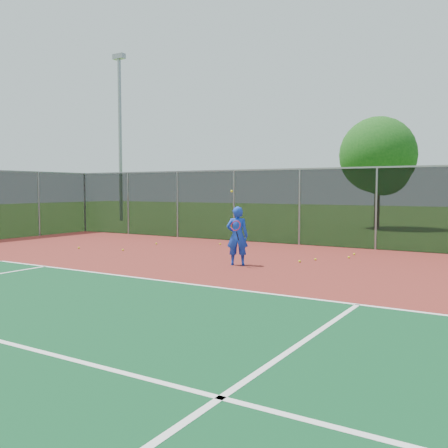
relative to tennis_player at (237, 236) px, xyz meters
The scene contains 15 objects.
ground 6.66m from the tennis_player, 68.10° to the right, with size 120.00×120.00×0.00m, color #2F5919.
court_apron 4.89m from the tennis_player, 59.17° to the right, with size 30.00×20.00×0.02m, color maroon.
court_lines 9.21m from the tennis_player, 60.87° to the right, with size 22.10×13.05×0.00m.
fence_back 6.40m from the tennis_player, 67.22° to the left, with size 30.00×0.06×3.03m.
tennis_player is the anchor object (origin of this frame).
practice_ball_0 5.33m from the tennis_player, 127.28° to the left, with size 0.07×0.07×0.07m, color yellow.
practice_ball_1 3.95m from the tennis_player, 52.55° to the left, with size 0.07×0.07×0.07m, color yellow.
practice_ball_2 5.28m from the tennis_player, behind, with size 0.07×0.07×0.07m, color yellow.
practice_ball_4 6.24m from the tennis_player, 151.37° to the left, with size 0.07×0.07×0.07m, color yellow.
practice_ball_5 2.75m from the tennis_player, 52.43° to the left, with size 0.07×0.07×0.07m, color yellow.
practice_ball_6 2.14m from the tennis_player, 47.06° to the left, with size 0.07×0.07×0.07m, color yellow.
practice_ball_7 7.03m from the tennis_player, behind, with size 0.07×0.07×0.07m, color yellow.
practice_ball_8 4.62m from the tennis_player, 60.26° to the left, with size 0.07×0.07×0.07m, color yellow.
floodlight_nw 22.48m from the tennis_player, 141.77° to the left, with size 0.90×0.40×11.44m.
tree_back_left 16.07m from the tennis_player, 89.86° to the left, with size 4.25×4.25×6.24m.
Camera 1 is at (4.71, -6.37, 2.25)m, focal length 40.00 mm.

